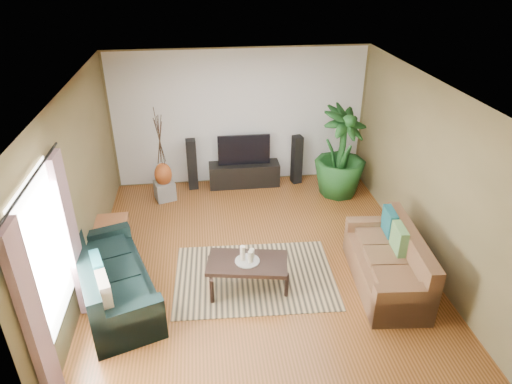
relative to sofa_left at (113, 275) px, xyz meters
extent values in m
plane|color=brown|center=(2.04, 0.74, -0.42)|extent=(5.50, 5.50, 0.00)
plane|color=white|center=(2.04, 0.74, 2.28)|extent=(5.50, 5.50, 0.00)
plane|color=brown|center=(2.04, 3.49, 0.93)|extent=(5.00, 0.00, 5.00)
plane|color=brown|center=(2.04, -2.01, 0.93)|extent=(5.00, 0.00, 5.00)
plane|color=brown|center=(-0.46, 0.74, 0.92)|extent=(0.00, 5.50, 5.50)
plane|color=brown|center=(4.54, 0.74, 0.92)|extent=(0.00, 5.50, 5.50)
plane|color=white|center=(2.04, 3.48, 0.93)|extent=(4.90, 0.00, 4.90)
plane|color=white|center=(-0.44, -0.86, 0.97)|extent=(0.00, 1.80, 1.80)
cube|color=gray|center=(-0.39, -1.61, 0.72)|extent=(0.08, 0.35, 2.20)
cube|color=gray|center=(-0.39, -0.11, 0.72)|extent=(0.08, 0.35, 2.20)
cylinder|color=black|center=(-0.39, -0.86, 1.87)|extent=(0.03, 1.90, 0.03)
cube|color=black|center=(0.00, 0.00, 0.00)|extent=(1.46, 2.16, 0.85)
cube|color=brown|center=(3.76, -0.13, 0.00)|extent=(0.95, 1.85, 0.85)
cube|color=tan|center=(1.94, 0.25, -0.42)|extent=(2.40, 1.75, 0.01)
cube|color=black|center=(1.81, 0.04, -0.20)|extent=(1.20, 0.79, 0.45)
cylinder|color=#9C9C97|center=(1.81, 0.04, 0.04)|extent=(0.34, 0.34, 0.02)
cylinder|color=beige|center=(1.75, 0.07, 0.15)|extent=(0.07, 0.07, 0.22)
cylinder|color=beige|center=(1.85, 0.00, 0.13)|extent=(0.07, 0.07, 0.17)
cylinder|color=beige|center=(1.88, 0.10, 0.11)|extent=(0.07, 0.07, 0.14)
cube|color=black|center=(2.09, 3.24, -0.19)|extent=(1.41, 0.43, 0.47)
cube|color=black|center=(2.09, 3.24, 0.35)|extent=(1.03, 0.06, 0.61)
cube|color=black|center=(1.06, 3.24, 0.09)|extent=(0.20, 0.22, 1.03)
cube|color=black|center=(3.17, 3.24, 0.08)|extent=(0.22, 0.23, 1.01)
imported|color=#164418|center=(3.88, 2.65, 0.44)|extent=(1.37, 1.37, 1.74)
cylinder|color=black|center=(3.88, 2.65, -0.30)|extent=(0.32, 0.32, 0.25)
cube|color=gray|center=(0.51, 2.84, -0.25)|extent=(0.45, 0.45, 0.36)
ellipsoid|color=#93431A|center=(0.51, 2.84, 0.09)|extent=(0.33, 0.33, 0.46)
cube|color=#955130|center=(-0.21, 1.25, -0.16)|extent=(0.51, 0.51, 0.52)
camera|label=1|loc=(1.29, -5.05, 3.86)|focal=32.00mm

